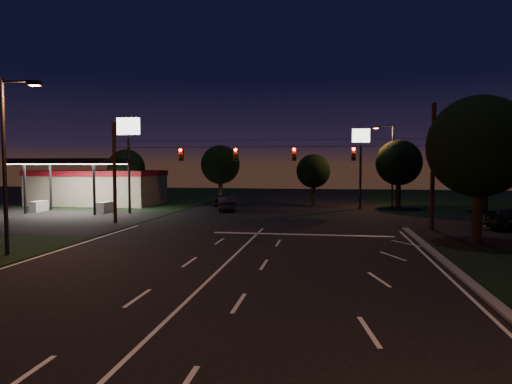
% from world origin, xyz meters
% --- Properties ---
extents(ground, '(140.00, 140.00, 0.00)m').
position_xyz_m(ground, '(0.00, 0.00, 0.00)').
color(ground, black).
rests_on(ground, ground).
extents(cross_street_left, '(20.00, 16.00, 0.02)m').
position_xyz_m(cross_street_left, '(-20.00, 16.00, 0.00)').
color(cross_street_left, black).
rests_on(cross_street_left, ground).
extents(center_line, '(0.14, 40.00, 0.01)m').
position_xyz_m(center_line, '(0.00, -6.00, 0.01)').
color(center_line, silver).
rests_on(center_line, ground).
extents(stop_bar, '(12.00, 0.50, 0.01)m').
position_xyz_m(stop_bar, '(3.00, 11.50, 0.01)').
color(stop_bar, silver).
rests_on(stop_bar, ground).
extents(utility_pole_right, '(0.30, 0.30, 9.00)m').
position_xyz_m(utility_pole_right, '(12.00, 15.00, 0.00)').
color(utility_pole_right, black).
rests_on(utility_pole_right, ground).
extents(utility_pole_left, '(0.28, 0.28, 8.00)m').
position_xyz_m(utility_pole_left, '(-12.00, 15.00, 0.00)').
color(utility_pole_left, black).
rests_on(utility_pole_left, ground).
extents(signal_span, '(24.00, 0.40, 1.56)m').
position_xyz_m(signal_span, '(-0.00, 14.96, 5.50)').
color(signal_span, black).
rests_on(signal_span, ground).
extents(gas_station, '(14.20, 16.10, 5.25)m').
position_xyz_m(gas_station, '(-21.86, 30.39, 2.38)').
color(gas_station, gray).
rests_on(gas_station, ground).
extents(pole_sign_left_near, '(2.20, 0.30, 9.10)m').
position_xyz_m(pole_sign_left_near, '(-14.00, 22.00, 6.98)').
color(pole_sign_left_near, black).
rests_on(pole_sign_left_near, ground).
extents(pole_sign_right, '(1.80, 0.30, 8.40)m').
position_xyz_m(pole_sign_right, '(8.00, 30.00, 6.24)').
color(pole_sign_right, black).
rests_on(pole_sign_right, ground).
extents(street_light_left, '(2.20, 0.35, 9.00)m').
position_xyz_m(street_light_left, '(-11.24, 2.00, 5.24)').
color(street_light_left, black).
rests_on(street_light_left, ground).
extents(street_light_right_far, '(2.20, 0.35, 9.00)m').
position_xyz_m(street_light_right_far, '(11.24, 32.00, 5.24)').
color(street_light_right_far, black).
rests_on(street_light_right_far, ground).
extents(tree_right_near, '(6.00, 6.00, 8.76)m').
position_xyz_m(tree_right_near, '(13.53, 10.17, 5.68)').
color(tree_right_near, black).
rests_on(tree_right_near, ground).
extents(tree_far_a, '(4.20, 4.20, 6.42)m').
position_xyz_m(tree_far_a, '(-17.98, 30.12, 4.26)').
color(tree_far_a, black).
rests_on(tree_far_a, ground).
extents(tree_far_b, '(4.60, 4.60, 6.98)m').
position_xyz_m(tree_far_b, '(-7.98, 34.13, 4.61)').
color(tree_far_b, black).
rests_on(tree_far_b, ground).
extents(tree_far_c, '(3.80, 3.80, 5.86)m').
position_xyz_m(tree_far_c, '(3.02, 33.10, 3.90)').
color(tree_far_c, black).
rests_on(tree_far_c, ground).
extents(tree_far_d, '(4.80, 4.80, 7.30)m').
position_xyz_m(tree_far_d, '(12.02, 31.13, 4.83)').
color(tree_far_d, black).
rests_on(tree_far_d, ground).
extents(tree_far_e, '(4.00, 4.00, 6.18)m').
position_xyz_m(tree_far_e, '(20.02, 29.11, 4.11)').
color(tree_far_e, black).
rests_on(tree_far_e, ground).
extents(car_oncoming_a, '(1.74, 4.21, 1.43)m').
position_xyz_m(car_oncoming_a, '(-6.94, 31.24, 0.71)').
color(car_oncoming_a, black).
rests_on(car_oncoming_a, ground).
extents(car_oncoming_b, '(2.71, 4.88, 1.53)m').
position_xyz_m(car_oncoming_b, '(-5.45, 26.01, 0.76)').
color(car_oncoming_b, black).
rests_on(car_oncoming_b, ground).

